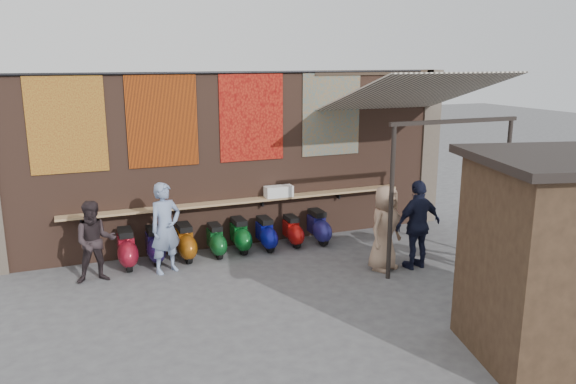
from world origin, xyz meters
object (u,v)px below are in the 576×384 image
at_px(shopper_navy, 418,225).
at_px(shopper_grey, 490,230).
at_px(diner_left, 166,228).
at_px(shopper_tan, 385,228).
at_px(scooter_stool_1, 155,246).
at_px(scooter_stool_6, 293,231).
at_px(scooter_stool_7, 318,227).
at_px(shelf_box, 279,191).
at_px(scooter_stool_4, 240,236).
at_px(scooter_stool_3, 216,241).
at_px(market_stall, 575,263).
at_px(scooter_stool_5, 266,234).
at_px(scooter_stool_0, 127,249).
at_px(scooter_stool_2, 185,243).
at_px(diner_right, 95,242).

height_order(shopper_navy, shopper_grey, shopper_navy).
height_order(diner_left, shopper_tan, diner_left).
xyz_separation_m(scooter_stool_1, scooter_stool_6, (3.17, -0.04, -0.03)).
relative_size(scooter_stool_7, diner_left, 0.43).
bearing_deg(shelf_box, scooter_stool_7, -21.60).
height_order(scooter_stool_4, diner_left, diner_left).
relative_size(scooter_stool_3, scooter_stool_6, 1.02).
xyz_separation_m(scooter_stool_1, scooter_stool_7, (3.82, -0.08, 0.01)).
relative_size(scooter_stool_3, shopper_navy, 0.40).
bearing_deg(scooter_stool_7, shopper_grey, -51.93).
distance_m(scooter_stool_1, market_stall, 8.02).
height_order(shopper_navy, market_stall, market_stall).
relative_size(shelf_box, scooter_stool_7, 0.80).
bearing_deg(shopper_tan, shopper_grey, -53.52).
bearing_deg(shopper_tan, scooter_stool_5, 106.01).
relative_size(scooter_stool_0, scooter_stool_3, 1.14).
xyz_separation_m(scooter_stool_2, shopper_navy, (4.39, -2.27, 0.55)).
height_order(scooter_stool_7, shopper_grey, shopper_grey).
bearing_deg(scooter_stool_1, scooter_stool_0, -172.82).
height_order(scooter_stool_7, diner_right, diner_right).
height_order(scooter_stool_2, scooter_stool_5, scooter_stool_2).
relative_size(scooter_stool_4, shopper_navy, 0.42).
distance_m(scooter_stool_4, market_stall, 7.00).
xyz_separation_m(scooter_stool_5, scooter_stool_7, (1.32, -0.00, 0.02)).
relative_size(scooter_stool_1, scooter_stool_7, 0.98).
relative_size(shopper_navy, shopper_grey, 1.03).
bearing_deg(diner_right, market_stall, -41.18).
bearing_deg(scooter_stool_6, scooter_stool_7, -3.43).
distance_m(scooter_stool_2, scooter_stool_6, 2.53).
xyz_separation_m(shelf_box, diner_left, (-2.80, -0.90, -0.32)).
bearing_deg(shopper_tan, shelf_box, 94.41).
distance_m(scooter_stool_3, shopper_tan, 3.71).
bearing_deg(diner_left, scooter_stool_1, 80.50).
relative_size(scooter_stool_1, scooter_stool_3, 1.08).
bearing_deg(shelf_box, diner_right, -167.80).
height_order(scooter_stool_5, scooter_stool_6, scooter_stool_5).
bearing_deg(shopper_grey, shelf_box, -31.59).
distance_m(shelf_box, market_stall, 6.77).
bearing_deg(scooter_stool_0, diner_left, -37.22).
xyz_separation_m(scooter_stool_1, diner_left, (0.15, -0.63, 0.56)).
xyz_separation_m(diner_left, diner_right, (-1.36, 0.00, -0.12)).
xyz_separation_m(scooter_stool_1, shopper_navy, (5.03, -2.34, 0.56)).
height_order(scooter_stool_0, shopper_tan, shopper_tan).
distance_m(scooter_stool_0, market_stall, 8.35).
bearing_deg(market_stall, diner_right, 152.59).
xyz_separation_m(scooter_stool_5, shopper_tan, (1.86, -2.08, 0.52)).
xyz_separation_m(shelf_box, scooter_stool_5, (-0.45, -0.34, -0.89)).
height_order(scooter_stool_7, diner_left, diner_left).
bearing_deg(scooter_stool_3, scooter_stool_0, 179.84).
bearing_deg(shopper_grey, scooter_stool_3, -17.41).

